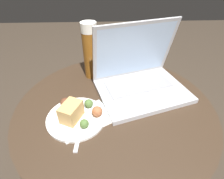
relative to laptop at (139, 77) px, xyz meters
name	(u,v)px	position (x,y,z in m)	size (l,w,h in m)	color
ground_plane	(114,179)	(-0.10, -0.09, -0.63)	(6.00, 6.00, 0.00)	#382D23
table	(114,133)	(-0.10, -0.09, -0.22)	(0.72, 0.72, 0.58)	black
napkin	(85,119)	(-0.21, -0.17, -0.05)	(0.21, 0.19, 0.00)	white
laptop	(139,77)	(0.00, 0.00, 0.00)	(0.39, 0.34, 0.26)	#B2B2B7
beer_glass	(90,51)	(-0.19, 0.11, 0.07)	(0.06, 0.06, 0.24)	brown
snack_plate	(76,114)	(-0.23, -0.16, -0.03)	(0.20, 0.20, 0.07)	white
fork	(82,122)	(-0.22, -0.18, -0.05)	(0.03, 0.19, 0.00)	silver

